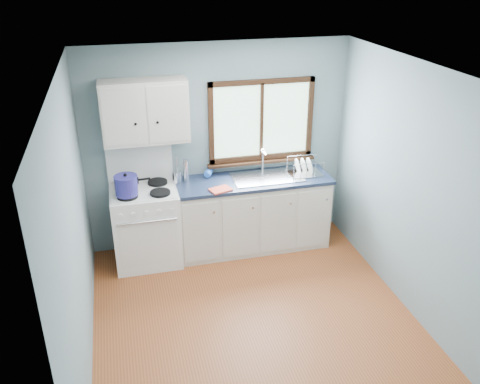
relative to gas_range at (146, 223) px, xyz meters
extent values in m
cube|color=#964B24|center=(0.95, -1.47, -0.50)|extent=(3.20, 3.60, 0.02)
cube|color=white|center=(0.95, -1.47, 2.02)|extent=(3.20, 3.60, 0.02)
cube|color=gray|center=(0.95, 0.34, 0.76)|extent=(3.20, 0.02, 2.50)
cube|color=gray|center=(0.95, -3.28, 0.76)|extent=(3.20, 0.02, 2.50)
cube|color=gray|center=(-0.66, -1.47, 0.76)|extent=(0.02, 3.60, 2.50)
cube|color=gray|center=(2.56, -1.47, 0.76)|extent=(0.02, 3.60, 2.50)
cube|color=white|center=(0.00, -0.01, -0.03)|extent=(0.76, 0.65, 0.92)
cube|color=white|center=(0.00, 0.30, 0.65)|extent=(0.76, 0.05, 0.44)
cube|color=silver|center=(0.00, -0.01, 0.43)|extent=(0.72, 0.59, 0.01)
cylinder|color=black|center=(-0.18, -0.16, 0.45)|extent=(0.23, 0.23, 0.03)
cylinder|color=black|center=(0.18, -0.16, 0.45)|extent=(0.23, 0.23, 0.03)
cylinder|color=black|center=(-0.18, 0.14, 0.45)|extent=(0.23, 0.23, 0.03)
cylinder|color=black|center=(0.18, 0.14, 0.45)|extent=(0.23, 0.23, 0.03)
cylinder|color=silver|center=(0.00, -0.35, 0.21)|extent=(0.66, 0.02, 0.02)
cube|color=silver|center=(0.00, -0.33, -0.09)|extent=(0.66, 0.01, 0.55)
cube|color=silver|center=(1.31, 0.02, -0.05)|extent=(1.85, 0.60, 0.88)
cube|color=black|center=(1.31, 0.04, -0.45)|extent=(1.85, 0.54, 0.08)
cube|color=#141E32|center=(1.31, 0.02, 0.41)|extent=(1.89, 0.64, 0.04)
cube|color=silver|center=(1.49, 0.02, 0.43)|extent=(0.84, 0.46, 0.01)
cube|color=silver|center=(1.29, 0.02, 0.36)|extent=(0.36, 0.40, 0.14)
cube|color=silver|center=(1.69, 0.02, 0.36)|extent=(0.36, 0.40, 0.14)
cylinder|color=silver|center=(1.49, 0.22, 0.57)|extent=(0.02, 0.02, 0.28)
cylinder|color=silver|center=(1.49, 0.15, 0.70)|extent=(0.02, 0.16, 0.02)
sphere|color=silver|center=(1.49, 0.22, 0.71)|extent=(0.04, 0.04, 0.04)
cube|color=#9EC6A8|center=(1.49, 0.32, 1.06)|extent=(1.22, 0.01, 0.92)
cube|color=#321B0E|center=(1.49, 0.30, 1.53)|extent=(1.30, 0.05, 0.06)
cube|color=#321B0E|center=(1.49, 0.30, 0.59)|extent=(1.30, 0.05, 0.06)
cube|color=#321B0E|center=(0.87, 0.30, 1.06)|extent=(0.06, 0.05, 1.00)
cube|color=#321B0E|center=(2.10, 0.30, 1.06)|extent=(0.06, 0.05, 1.00)
cube|color=#321B0E|center=(1.49, 0.30, 1.06)|extent=(0.03, 0.05, 0.92)
cube|color=#321B0E|center=(1.49, 0.27, 0.54)|extent=(1.36, 0.10, 0.03)
cube|color=silver|center=(0.10, 0.16, 1.31)|extent=(0.95, 0.32, 0.70)
cube|color=silver|center=(-0.14, -0.01, 1.31)|extent=(0.44, 0.01, 0.62)
cube|color=silver|center=(0.34, -0.01, 1.31)|extent=(0.44, 0.01, 0.62)
sphere|color=black|center=(-0.02, -0.02, 1.23)|extent=(0.03, 0.03, 0.03)
sphere|color=black|center=(0.22, -0.02, 1.23)|extent=(0.03, 0.03, 0.03)
cylinder|color=black|center=(-0.17, 0.16, 0.49)|extent=(0.29, 0.29, 0.05)
cube|color=black|center=(0.03, 0.17, 0.49)|extent=(0.15, 0.04, 0.02)
cylinder|color=navy|center=(-0.18, -0.15, 0.57)|extent=(0.32, 0.32, 0.21)
cylinder|color=navy|center=(-0.18, -0.15, 0.68)|extent=(0.33, 0.33, 0.01)
sphere|color=black|center=(-0.18, -0.15, 0.70)|extent=(0.05, 0.05, 0.04)
cylinder|color=silver|center=(0.41, 0.13, 0.50)|extent=(0.14, 0.14, 0.14)
cylinder|color=silver|center=(0.43, 0.15, 0.65)|extent=(0.01, 0.01, 0.21)
cylinder|color=silver|center=(0.39, 0.14, 0.67)|extent=(0.01, 0.01, 0.25)
cylinder|color=silver|center=(0.42, 0.11, 0.64)|extent=(0.01, 0.01, 0.19)
cylinder|color=silver|center=(0.52, 0.13, 0.57)|extent=(0.09, 0.09, 0.28)
imported|color=blue|center=(0.77, 0.16, 0.54)|extent=(0.12, 0.12, 0.24)
cube|color=#DB4D38|center=(0.86, -0.21, 0.44)|extent=(0.28, 0.24, 0.02)
cube|color=silver|center=(1.97, 0.01, 0.43)|extent=(0.41, 0.32, 0.01)
cylinder|color=silver|center=(1.77, -0.12, 0.52)|extent=(0.01, 0.01, 0.19)
cylinder|color=silver|center=(2.15, -0.14, 0.52)|extent=(0.01, 0.01, 0.19)
cylinder|color=silver|center=(1.78, 0.16, 0.52)|extent=(0.01, 0.01, 0.19)
cylinder|color=silver|center=(2.16, 0.15, 0.52)|extent=(0.01, 0.01, 0.19)
cylinder|color=silver|center=(1.96, -0.13, 0.62)|extent=(0.38, 0.02, 0.01)
cylinder|color=silver|center=(1.97, 0.15, 0.62)|extent=(0.38, 0.02, 0.01)
cylinder|color=white|center=(1.87, 0.02, 0.53)|extent=(0.06, 0.21, 0.21)
cylinder|color=white|center=(1.95, 0.01, 0.53)|extent=(0.06, 0.21, 0.21)
cylinder|color=white|center=(2.02, 0.01, 0.53)|extent=(0.06, 0.21, 0.21)
camera|label=1|loc=(-0.20, -5.37, 2.88)|focal=38.00mm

